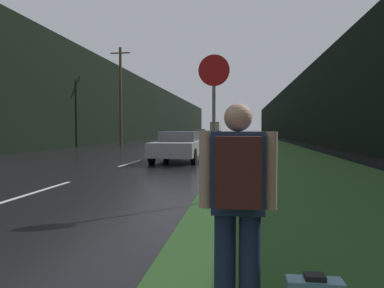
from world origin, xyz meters
TOP-DOWN VIEW (x-y plane):
  - grass_verge at (6.88, 40.00)m, footprint 6.00×240.00m
  - lane_stripe_b at (0.00, 7.35)m, footprint 0.12×3.00m
  - lane_stripe_c at (0.00, 14.35)m, footprint 0.12×3.00m
  - lane_stripe_d at (0.00, 21.35)m, footprint 0.12×3.00m
  - treeline_far_side at (-9.88, 50.00)m, footprint 2.00×140.00m
  - treeline_near_side at (12.88, 50.00)m, footprint 2.00×140.00m
  - utility_pole_far at (-5.91, 29.51)m, footprint 1.80×0.24m
  - stop_sign at (4.30, 6.72)m, footprint 0.64×0.07m
  - hitchhiker_with_backpack at (4.82, 2.34)m, footprint 0.59×0.41m
  - car_passing_near at (1.94, 15.69)m, footprint 2.05×4.73m
  - car_passing_far at (1.94, 35.51)m, footprint 2.03×4.18m
  - car_oncoming at (-1.94, 57.00)m, footprint 2.05×4.38m
  - delivery_truck at (-1.94, 92.68)m, footprint 2.57×8.18m

SIDE VIEW (x-z plane):
  - lane_stripe_b at x=0.00m, z-range 0.00..0.01m
  - lane_stripe_c at x=0.00m, z-range 0.00..0.01m
  - lane_stripe_d at x=0.00m, z-range 0.00..0.01m
  - grass_verge at x=6.88m, z-range 0.00..0.02m
  - car_passing_far at x=1.94m, z-range 0.00..1.36m
  - car_passing_near at x=1.94m, z-range 0.02..1.42m
  - car_oncoming at x=-1.94m, z-range 0.00..1.56m
  - hitchhiker_with_backpack at x=4.82m, z-range 0.13..1.83m
  - stop_sign at x=4.30m, z-range 0.30..3.31m
  - delivery_truck at x=-1.94m, z-range 0.10..3.54m
  - treeline_near_side at x=12.88m, z-range 0.00..8.13m
  - treeline_far_side at x=-9.88m, z-range 0.00..8.72m
  - utility_pole_far at x=-5.91m, z-range 0.13..8.97m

